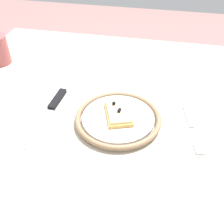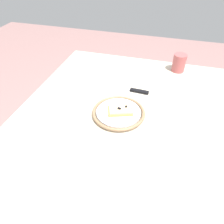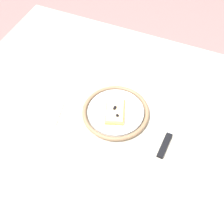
{
  "view_description": "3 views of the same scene",
  "coord_description": "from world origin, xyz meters",
  "px_view_note": "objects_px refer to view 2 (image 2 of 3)",
  "views": [
    {
      "loc": [
        -0.07,
        0.57,
        1.23
      ],
      "look_at": [
        0.04,
        0.01,
        0.76
      ],
      "focal_mm": 44.26,
      "sensor_mm": 36.0,
      "label": 1
    },
    {
      "loc": [
        -0.63,
        -0.12,
        1.34
      ],
      "look_at": [
        0.0,
        0.06,
        0.77
      ],
      "focal_mm": 33.65,
      "sensor_mm": 36.0,
      "label": 2
    },
    {
      "loc": [
        0.22,
        -0.47,
        1.52
      ],
      "look_at": [
        0.01,
        0.03,
        0.77
      ],
      "focal_mm": 45.05,
      "sensor_mm": 36.0,
      "label": 3
    }
  ],
  "objects_px": {
    "fork": "(111,148)",
    "cup": "(179,63)",
    "pizza_slice_near": "(120,110)",
    "plate": "(119,113)",
    "dining_table": "(125,133)",
    "knife": "(133,90)"
  },
  "relations": [
    {
      "from": "dining_table",
      "to": "knife",
      "type": "distance_m",
      "value": 0.22
    },
    {
      "from": "plate",
      "to": "pizza_slice_near",
      "type": "bearing_deg",
      "value": -87.33
    },
    {
      "from": "dining_table",
      "to": "pizza_slice_near",
      "type": "xyz_separation_m",
      "value": [
        0.02,
        0.03,
        0.11
      ]
    },
    {
      "from": "plate",
      "to": "cup",
      "type": "xyz_separation_m",
      "value": [
        0.45,
        -0.22,
        0.04
      ]
    },
    {
      "from": "knife",
      "to": "plate",
      "type": "bearing_deg",
      "value": 173.22
    },
    {
      "from": "cup",
      "to": "fork",
      "type": "bearing_deg",
      "value": 162.43
    },
    {
      "from": "dining_table",
      "to": "pizza_slice_near",
      "type": "height_order",
      "value": "pizza_slice_near"
    },
    {
      "from": "knife",
      "to": "fork",
      "type": "relative_size",
      "value": 1.2
    },
    {
      "from": "fork",
      "to": "cup",
      "type": "height_order",
      "value": "cup"
    },
    {
      "from": "pizza_slice_near",
      "to": "fork",
      "type": "height_order",
      "value": "pizza_slice_near"
    },
    {
      "from": "plate",
      "to": "pizza_slice_near",
      "type": "xyz_separation_m",
      "value": [
        0.0,
        -0.01,
        0.01
      ]
    },
    {
      "from": "dining_table",
      "to": "cup",
      "type": "xyz_separation_m",
      "value": [
        0.47,
        -0.19,
        0.13
      ]
    },
    {
      "from": "fork",
      "to": "pizza_slice_near",
      "type": "bearing_deg",
      "value": 4.25
    },
    {
      "from": "plate",
      "to": "pizza_slice_near",
      "type": "height_order",
      "value": "pizza_slice_near"
    },
    {
      "from": "plate",
      "to": "pizza_slice_near",
      "type": "distance_m",
      "value": 0.02
    },
    {
      "from": "cup",
      "to": "pizza_slice_near",
      "type": "bearing_deg",
      "value": 154.41
    },
    {
      "from": "knife",
      "to": "fork",
      "type": "distance_m",
      "value": 0.37
    },
    {
      "from": "plate",
      "to": "fork",
      "type": "relative_size",
      "value": 1.11
    },
    {
      "from": "dining_table",
      "to": "plate",
      "type": "xyz_separation_m",
      "value": [
        0.02,
        0.04,
        0.1
      ]
    },
    {
      "from": "plate",
      "to": "cup",
      "type": "height_order",
      "value": "cup"
    },
    {
      "from": "knife",
      "to": "pizza_slice_near",
      "type": "bearing_deg",
      "value": 175.27
    },
    {
      "from": "fork",
      "to": "cup",
      "type": "relative_size",
      "value": 2.09
    }
  ]
}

